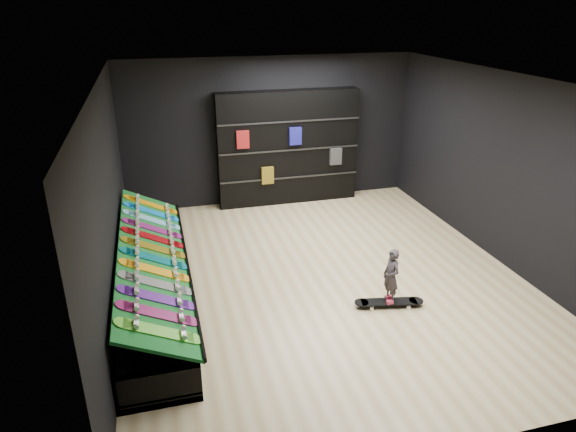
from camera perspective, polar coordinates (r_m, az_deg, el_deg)
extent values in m
cube|color=beige|center=(8.11, 3.81, -6.70)|extent=(6.00, 7.00, 0.01)
cube|color=white|center=(7.13, 4.45, 14.77)|extent=(6.00, 7.00, 0.01)
cube|color=black|center=(10.72, -2.01, 9.39)|extent=(6.00, 0.02, 3.00)
cube|color=black|center=(4.66, 18.35, -10.86)|extent=(6.00, 0.02, 3.00)
cube|color=black|center=(7.14, -19.32, 1.08)|extent=(0.02, 7.00, 3.00)
cube|color=black|center=(8.89, 22.79, 4.76)|extent=(0.02, 7.00, 3.00)
cube|color=#0D531B|center=(7.43, -14.70, -4.18)|extent=(0.92, 4.50, 0.46)
cube|color=black|center=(10.71, -0.02, 7.59)|extent=(2.93, 0.34, 2.35)
imported|color=black|center=(7.33, 11.30, -7.66)|extent=(0.15, 0.20, 0.48)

